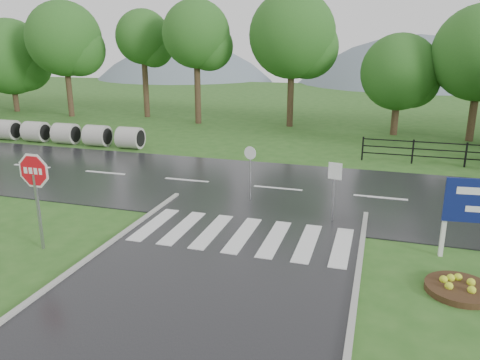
% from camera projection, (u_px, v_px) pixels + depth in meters
% --- Properties ---
extents(ground, '(120.00, 120.00, 0.00)m').
position_uv_depth(ground, '(174.00, 328.00, 9.79)').
color(ground, '#2C5C1E').
rests_on(ground, ground).
extents(main_road, '(90.00, 8.00, 0.04)m').
position_uv_depth(main_road, '(278.00, 189.00, 18.96)').
color(main_road, black).
rests_on(main_road, ground).
extents(crosswalk, '(6.50, 2.80, 0.02)m').
position_uv_depth(crosswalk, '(243.00, 235.00, 14.36)').
color(crosswalk, silver).
rests_on(crosswalk, ground).
extents(fence_west, '(9.58, 0.08, 1.20)m').
position_uv_depth(fence_west, '(466.00, 152.00, 22.08)').
color(fence_west, black).
rests_on(fence_west, ground).
extents(hills, '(102.00, 48.00, 48.00)m').
position_uv_depth(hills, '(374.00, 184.00, 72.83)').
color(hills, slate).
rests_on(hills, ground).
extents(treeline, '(83.20, 5.20, 10.00)m').
position_uv_depth(treeline, '(337.00, 130.00, 31.51)').
color(treeline, '#22591B').
rests_on(treeline, ground).
extents(culvert_pipes, '(9.70, 1.20, 1.20)m').
position_uv_depth(culvert_pipes, '(66.00, 134.00, 27.22)').
color(culvert_pipes, '#9E9B93').
rests_on(culvert_pipes, ground).
extents(stop_sign, '(1.34, 0.07, 3.01)m').
position_uv_depth(stop_sign, '(35.00, 180.00, 12.95)').
color(stop_sign, '#939399').
rests_on(stop_sign, ground).
extents(flower_bed, '(1.59, 1.59, 0.32)m').
position_uv_depth(flower_bed, '(460.00, 288.00, 11.17)').
color(flower_bed, '#332111').
rests_on(flower_bed, ground).
extents(reg_sign_small, '(0.44, 0.11, 2.03)m').
position_uv_depth(reg_sign_small, '(335.00, 180.00, 15.15)').
color(reg_sign_small, '#939399').
rests_on(reg_sign_small, ground).
extents(reg_sign_round, '(0.48, 0.14, 2.09)m').
position_uv_depth(reg_sign_round, '(250.00, 166.00, 17.21)').
color(reg_sign_round, '#939399').
rests_on(reg_sign_round, ground).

